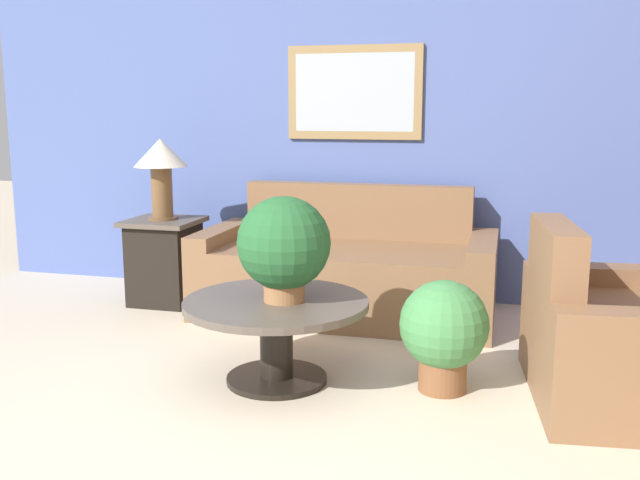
% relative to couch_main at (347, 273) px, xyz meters
% --- Properties ---
extents(wall_back, '(6.43, 0.09, 2.60)m').
position_rel_couch_main_xyz_m(wall_back, '(0.06, 0.57, 1.01)').
color(wall_back, '#5166A8').
rests_on(wall_back, ground_plane).
extents(couch_main, '(2.05, 0.95, 0.89)m').
position_rel_couch_main_xyz_m(couch_main, '(0.00, 0.00, 0.00)').
color(couch_main, brown).
rests_on(couch_main, ground_plane).
extents(armchair, '(1.10, 1.20, 0.89)m').
position_rel_couch_main_xyz_m(armchair, '(1.70, -1.14, -0.00)').
color(armchair, brown).
rests_on(armchair, ground_plane).
extents(coffee_table, '(0.98, 0.98, 0.45)m').
position_rel_couch_main_xyz_m(coffee_table, '(-0.08, -1.36, 0.03)').
color(coffee_table, black).
rests_on(coffee_table, ground_plane).
extents(side_table, '(0.51, 0.51, 0.64)m').
position_rel_couch_main_xyz_m(side_table, '(-1.38, -0.07, 0.03)').
color(side_table, black).
rests_on(side_table, ground_plane).
extents(table_lamp, '(0.39, 0.39, 0.59)m').
position_rel_couch_main_xyz_m(table_lamp, '(-1.38, -0.07, 0.75)').
color(table_lamp, brown).
rests_on(table_lamp, side_table).
extents(potted_plant_on_table, '(0.49, 0.49, 0.55)m').
position_rel_couch_main_xyz_m(potted_plant_on_table, '(-0.03, -1.36, 0.45)').
color(potted_plant_on_table, '#9E6B42').
rests_on(potted_plant_on_table, coffee_table).
extents(potted_plant_floor, '(0.46, 0.46, 0.58)m').
position_rel_couch_main_xyz_m(potted_plant_floor, '(0.79, -1.25, 0.03)').
color(potted_plant_floor, brown).
rests_on(potted_plant_floor, ground_plane).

